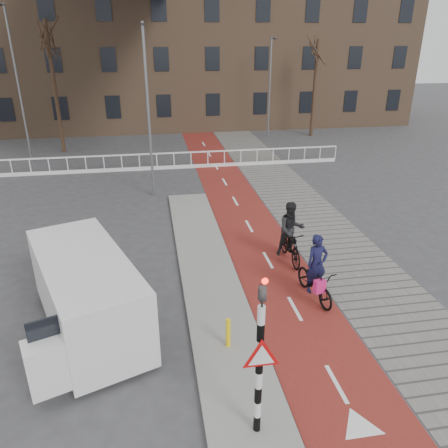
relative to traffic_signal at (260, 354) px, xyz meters
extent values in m
plane|color=#38383A|center=(0.60, 2.02, -1.99)|extent=(120.00, 120.00, 0.00)
cube|color=maroon|center=(2.10, 12.02, -1.98)|extent=(2.50, 60.00, 0.01)
cube|color=slate|center=(4.90, 12.02, -1.98)|extent=(3.00, 60.00, 0.01)
cube|color=gray|center=(-0.10, 6.02, -1.93)|extent=(1.80, 16.00, 0.12)
cylinder|color=black|center=(0.00, 0.02, -0.43)|extent=(0.14, 0.14, 2.88)
imported|color=black|center=(0.00, 0.02, 1.41)|extent=(0.13, 0.16, 0.80)
cylinder|color=#FF0C05|center=(0.00, -0.12, 1.59)|extent=(0.11, 0.02, 0.11)
cylinder|color=yellow|center=(-0.11, 2.59, -1.47)|extent=(0.12, 0.12, 0.79)
imported|color=black|center=(2.84, 4.49, -1.46)|extent=(0.99, 2.06, 1.04)
imported|color=#131336|center=(2.84, 4.49, -0.84)|extent=(0.72, 0.53, 1.81)
cube|color=#DE1F73|center=(2.76, 3.94, -1.26)|extent=(0.34, 0.25, 0.38)
imported|color=black|center=(2.81, 6.84, -1.37)|extent=(0.62, 2.06, 1.23)
imported|color=black|center=(2.81, 6.84, -0.78)|extent=(0.95, 0.75, 1.93)
cube|color=silver|center=(-3.57, 4.08, -0.85)|extent=(3.58, 5.33, 1.98)
cube|color=#209420|center=(-4.57, 4.08, -0.95)|extent=(1.12, 2.98, 0.55)
cube|color=#209420|center=(-2.57, 4.08, -0.95)|extent=(1.12, 2.98, 0.55)
cube|color=black|center=(-3.57, 1.95, -0.45)|extent=(1.69, 0.67, 0.90)
cylinder|color=black|center=(-3.78, 2.21, -1.64)|extent=(0.47, 0.74, 0.69)
cylinder|color=black|center=(-2.20, 2.79, -1.64)|extent=(0.47, 0.74, 0.69)
cylinder|color=black|center=(-4.95, 5.36, -1.64)|extent=(0.47, 0.74, 0.69)
cylinder|color=black|center=(-3.37, 5.95, -1.64)|extent=(0.47, 0.74, 0.69)
cube|color=silver|center=(-4.40, 19.02, -1.04)|extent=(28.00, 0.08, 0.08)
cube|color=silver|center=(-4.40, 19.02, -1.89)|extent=(28.00, 0.10, 0.20)
cube|color=#7F6047|center=(-2.40, 34.02, 4.01)|extent=(46.00, 10.00, 12.00)
cylinder|color=#322116|center=(-7.48, 24.33, 2.09)|extent=(0.25, 0.25, 8.16)
cylinder|color=#322116|center=(10.79, 26.53, 1.51)|extent=(0.26, 0.26, 7.00)
cylinder|color=slate|center=(-1.69, 14.44, 1.91)|extent=(0.12, 0.12, 7.80)
cylinder|color=slate|center=(-9.12, 22.31, 2.45)|extent=(0.12, 0.12, 8.87)
cylinder|color=slate|center=(7.28, 26.51, 1.59)|extent=(0.12, 0.12, 7.17)
camera|label=1|loc=(-1.69, -6.06, 5.27)|focal=35.00mm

